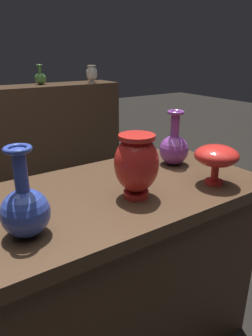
{
  "coord_description": "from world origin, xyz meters",
  "views": [
    {
      "loc": [
        -0.6,
        -0.95,
        1.31
      ],
      "look_at": [
        0.01,
        -0.05,
        0.9
      ],
      "focal_mm": 33.4,
      "sensor_mm": 36.0,
      "label": 1
    }
  ],
  "objects": [
    {
      "name": "vase_right_accent",
      "position": [
        -0.39,
        -0.13,
        0.89
      ],
      "size": [
        0.14,
        0.14,
        0.27
      ],
      "color": "#2D429E",
      "rests_on": "display_plinth"
    },
    {
      "name": "shelf_vase_far_right",
      "position": [
        1.04,
        2.13,
        1.09
      ],
      "size": [
        0.12,
        0.12,
        0.18
      ],
      "color": "silver",
      "rests_on": "back_display_shelf"
    },
    {
      "name": "shelf_vase_right",
      "position": [
        0.52,
        2.26,
        1.06
      ],
      "size": [
        0.11,
        0.11,
        0.19
      ],
      "color": "#477A38",
      "rests_on": "back_display_shelf"
    },
    {
      "name": "vase_tall_behind",
      "position": [
        0.38,
        0.09,
        0.88
      ],
      "size": [
        0.14,
        0.14,
        0.26
      ],
      "color": "#7A388E",
      "rests_on": "display_plinth"
    },
    {
      "name": "vase_centerpiece",
      "position": [
        0.02,
        -0.1,
        0.93
      ],
      "size": [
        0.16,
        0.16,
        0.24
      ],
      "color": "red",
      "rests_on": "display_plinth"
    },
    {
      "name": "display_plinth",
      "position": [
        0.0,
        0.0,
        0.4
      ],
      "size": [
        1.2,
        0.64,
        0.8
      ],
      "color": "#422D1E",
      "rests_on": "ground_plane"
    },
    {
      "name": "vase_left_accent",
      "position": [
        0.36,
        -0.18,
        0.92
      ],
      "size": [
        0.18,
        0.18,
        0.16
      ],
      "color": "red",
      "rests_on": "display_plinth"
    }
  ]
}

